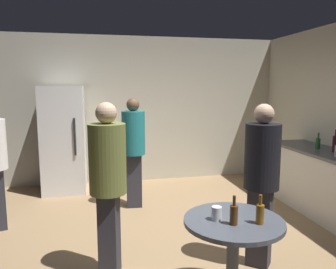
{
  "coord_description": "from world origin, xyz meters",
  "views": [
    {
      "loc": [
        -0.79,
        -3.52,
        1.78
      ],
      "look_at": [
        -0.03,
        0.03,
        1.25
      ],
      "focal_mm": 35.07,
      "sensor_mm": 36.0,
      "label": 1
    }
  ],
  "objects_px": {
    "person_in_teal_shirt": "(134,144)",
    "person_in_black_shirt": "(262,173)",
    "foreground_table": "(233,232)",
    "beer_bottle_on_counter": "(318,143)",
    "beer_bottle_brown": "(234,214)",
    "plastic_cup_white": "(217,213)",
    "wine_bottle_on_counter": "(335,143)",
    "beer_bottle_amber": "(260,213)",
    "refrigerator": "(64,140)",
    "person_in_olive_shirt": "(108,177)"
  },
  "relations": [
    {
      "from": "foreground_table",
      "to": "beer_bottle_brown",
      "type": "height_order",
      "value": "beer_bottle_brown"
    },
    {
      "from": "wine_bottle_on_counter",
      "to": "person_in_olive_shirt",
      "type": "height_order",
      "value": "person_in_olive_shirt"
    },
    {
      "from": "beer_bottle_amber",
      "to": "person_in_teal_shirt",
      "type": "distance_m",
      "value": 2.63
    },
    {
      "from": "person_in_teal_shirt",
      "to": "person_in_black_shirt",
      "type": "distance_m",
      "value": 2.16
    },
    {
      "from": "wine_bottle_on_counter",
      "to": "foreground_table",
      "type": "height_order",
      "value": "wine_bottle_on_counter"
    },
    {
      "from": "person_in_black_shirt",
      "to": "person_in_teal_shirt",
      "type": "bearing_deg",
      "value": -109.2
    },
    {
      "from": "beer_bottle_on_counter",
      "to": "foreground_table",
      "type": "bearing_deg",
      "value": -139.15
    },
    {
      "from": "beer_bottle_amber",
      "to": "beer_bottle_brown",
      "type": "relative_size",
      "value": 1.0
    },
    {
      "from": "beer_bottle_on_counter",
      "to": "beer_bottle_brown",
      "type": "xyz_separation_m",
      "value": [
        -2.09,
        -1.86,
        -0.17
      ]
    },
    {
      "from": "foreground_table",
      "to": "person_in_teal_shirt",
      "type": "xyz_separation_m",
      "value": [
        -0.54,
        2.41,
        0.32
      ]
    },
    {
      "from": "beer_bottle_brown",
      "to": "person_in_olive_shirt",
      "type": "distance_m",
      "value": 1.19
    },
    {
      "from": "person_in_teal_shirt",
      "to": "plastic_cup_white",
      "type": "bearing_deg",
      "value": 12.59
    },
    {
      "from": "person_in_black_shirt",
      "to": "person_in_olive_shirt",
      "type": "bearing_deg",
      "value": -52.98
    },
    {
      "from": "wine_bottle_on_counter",
      "to": "foreground_table",
      "type": "relative_size",
      "value": 0.39
    },
    {
      "from": "person_in_olive_shirt",
      "to": "foreground_table",
      "type": "bearing_deg",
      "value": -18.34
    },
    {
      "from": "wine_bottle_on_counter",
      "to": "beer_bottle_amber",
      "type": "distance_m",
      "value": 2.54
    },
    {
      "from": "refrigerator",
      "to": "wine_bottle_on_counter",
      "type": "xyz_separation_m",
      "value": [
        3.73,
        -1.89,
        0.12
      ]
    },
    {
      "from": "beer_bottle_on_counter",
      "to": "person_in_teal_shirt",
      "type": "bearing_deg",
      "value": 165.98
    },
    {
      "from": "beer_bottle_brown",
      "to": "person_in_black_shirt",
      "type": "bearing_deg",
      "value": 48.21
    },
    {
      "from": "wine_bottle_on_counter",
      "to": "beer_bottle_amber",
      "type": "relative_size",
      "value": 1.35
    },
    {
      "from": "person_in_black_shirt",
      "to": "beer_bottle_brown",
      "type": "bearing_deg",
      "value": 0.07
    },
    {
      "from": "wine_bottle_on_counter",
      "to": "foreground_table",
      "type": "distance_m",
      "value": 2.62
    },
    {
      "from": "refrigerator",
      "to": "person_in_olive_shirt",
      "type": "distance_m",
      "value": 2.83
    },
    {
      "from": "beer_bottle_brown",
      "to": "person_in_black_shirt",
      "type": "distance_m",
      "value": 0.83
    },
    {
      "from": "wine_bottle_on_counter",
      "to": "beer_bottle_on_counter",
      "type": "xyz_separation_m",
      "value": [
        -0.07,
        0.27,
        -0.03
      ]
    },
    {
      "from": "person_in_teal_shirt",
      "to": "person_in_olive_shirt",
      "type": "xyz_separation_m",
      "value": [
        -0.42,
        -1.77,
        0.01
      ]
    },
    {
      "from": "foreground_table",
      "to": "person_in_teal_shirt",
      "type": "relative_size",
      "value": 0.49
    },
    {
      "from": "wine_bottle_on_counter",
      "to": "beer_bottle_amber",
      "type": "xyz_separation_m",
      "value": [
        -1.95,
        -1.62,
        -0.2
      ]
    },
    {
      "from": "refrigerator",
      "to": "beer_bottle_amber",
      "type": "distance_m",
      "value": 3.94
    },
    {
      "from": "beer_bottle_amber",
      "to": "wine_bottle_on_counter",
      "type": "bearing_deg",
      "value": 39.71
    },
    {
      "from": "beer_bottle_amber",
      "to": "beer_bottle_brown",
      "type": "distance_m",
      "value": 0.2
    },
    {
      "from": "person_in_teal_shirt",
      "to": "person_in_black_shirt",
      "type": "xyz_separation_m",
      "value": [
        1.05,
        -1.89,
        0.0
      ]
    },
    {
      "from": "beer_bottle_amber",
      "to": "person_in_teal_shirt",
      "type": "xyz_separation_m",
      "value": [
        -0.7,
        2.53,
        0.13
      ]
    },
    {
      "from": "refrigerator",
      "to": "beer_bottle_on_counter",
      "type": "bearing_deg",
      "value": -23.9
    },
    {
      "from": "person_in_teal_shirt",
      "to": "person_in_olive_shirt",
      "type": "height_order",
      "value": "person_in_olive_shirt"
    },
    {
      "from": "refrigerator",
      "to": "foreground_table",
      "type": "distance_m",
      "value": 3.77
    },
    {
      "from": "beer_bottle_on_counter",
      "to": "person_in_teal_shirt",
      "type": "relative_size",
      "value": 0.14
    },
    {
      "from": "refrigerator",
      "to": "person_in_teal_shirt",
      "type": "distance_m",
      "value": 1.46
    },
    {
      "from": "beer_bottle_on_counter",
      "to": "beer_bottle_brown",
      "type": "bearing_deg",
      "value": -138.28
    },
    {
      "from": "beer_bottle_on_counter",
      "to": "person_in_olive_shirt",
      "type": "relative_size",
      "value": 0.14
    },
    {
      "from": "foreground_table",
      "to": "person_in_teal_shirt",
      "type": "bearing_deg",
      "value": 102.6
    },
    {
      "from": "foreground_table",
      "to": "person_in_teal_shirt",
      "type": "distance_m",
      "value": 2.49
    },
    {
      "from": "plastic_cup_white",
      "to": "person_in_olive_shirt",
      "type": "bearing_deg",
      "value": 142.64
    },
    {
      "from": "refrigerator",
      "to": "foreground_table",
      "type": "bearing_deg",
      "value": -64.47
    },
    {
      "from": "foreground_table",
      "to": "person_in_teal_shirt",
      "type": "height_order",
      "value": "person_in_teal_shirt"
    },
    {
      "from": "beer_bottle_amber",
      "to": "person_in_black_shirt",
      "type": "bearing_deg",
      "value": 61.69
    },
    {
      "from": "foreground_table",
      "to": "beer_bottle_amber",
      "type": "height_order",
      "value": "beer_bottle_amber"
    },
    {
      "from": "beer_bottle_brown",
      "to": "person_in_black_shirt",
      "type": "relative_size",
      "value": 0.14
    },
    {
      "from": "beer_bottle_on_counter",
      "to": "refrigerator",
      "type": "bearing_deg",
      "value": 156.1
    },
    {
      "from": "foreground_table",
      "to": "person_in_black_shirt",
      "type": "distance_m",
      "value": 0.79
    }
  ]
}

